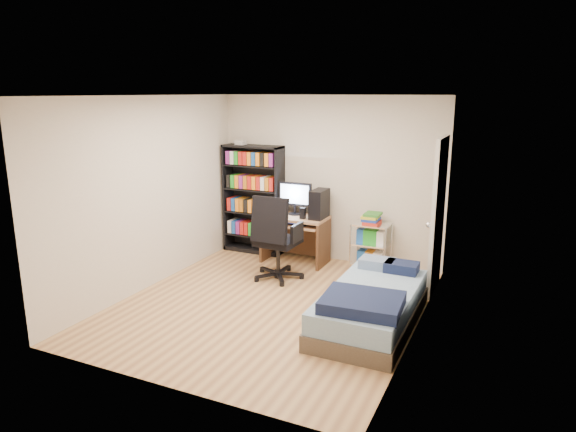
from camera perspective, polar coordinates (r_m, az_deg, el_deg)
The scene contains 7 objects.
room at distance 6.00m, azimuth -2.05°, elevation 1.21°, with size 3.58×4.08×2.58m.
media_shelf at distance 8.23m, azimuth -3.87°, elevation 2.02°, with size 0.97×0.32×1.80m.
computer_desk at distance 7.73m, azimuth 1.60°, elevation -0.49°, with size 0.96×0.56×1.21m.
office_chair at distance 7.09m, azimuth -1.30°, elevation -4.09°, with size 0.73×0.73×1.20m.
wire_cart at distance 7.50m, azimuth 9.24°, elevation -1.87°, with size 0.53×0.39×0.86m.
bed at distance 5.84m, azimuth 9.19°, elevation -9.80°, with size 0.93×1.86×0.53m.
door at distance 6.82m, azimuth 16.32°, elevation 0.02°, with size 0.12×0.80×2.00m.
Camera 1 is at (2.65, -5.23, 2.54)m, focal length 32.00 mm.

